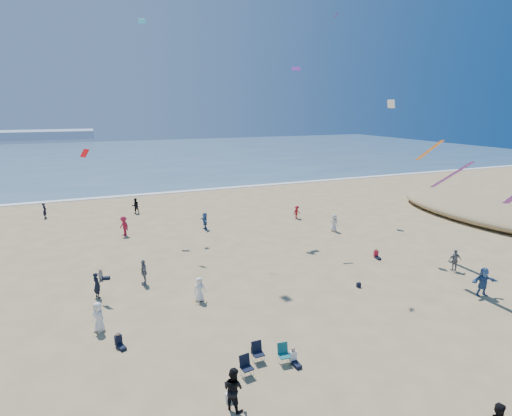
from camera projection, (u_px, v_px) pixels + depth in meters
name	position (u px, v px, depth m)	size (l,w,h in m)	color
ground	(285.00, 407.00, 16.50)	(220.00, 220.00, 0.00)	tan
ocean	(119.00, 156.00, 101.71)	(220.00, 100.00, 0.06)	#476B84
surf_line	(145.00, 194.00, 56.86)	(220.00, 1.20, 0.08)	white
standing_flyers	(242.00, 254.00, 31.20)	(30.86, 42.03, 1.94)	black
seated_group	(270.00, 311.00, 23.47)	(21.96, 21.26, 0.84)	white
chair_cluster	(263.00, 358.00, 18.89)	(2.66, 1.44, 1.00)	black
white_tote	(229.00, 397.00, 16.78)	(0.35, 0.20, 0.40)	white
black_backpack	(254.00, 350.00, 20.03)	(0.30, 0.22, 0.38)	black
navy_bag	(359.00, 285.00, 27.47)	(0.28, 0.18, 0.34)	black
kites_aloft	(323.00, 74.00, 28.68)	(40.29, 33.50, 28.78)	purple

